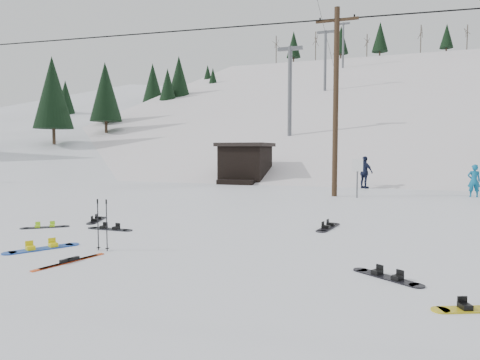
% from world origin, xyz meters
% --- Properties ---
extents(ground, '(200.00, 200.00, 0.00)m').
position_xyz_m(ground, '(0.00, 0.00, 0.00)').
color(ground, white).
rests_on(ground, ground).
extents(ski_slope, '(60.00, 85.24, 65.97)m').
position_xyz_m(ski_slope, '(0.00, 55.00, -12.00)').
color(ski_slope, white).
rests_on(ski_slope, ground).
extents(ridge_left, '(47.54, 95.03, 58.38)m').
position_xyz_m(ridge_left, '(-36.00, 48.00, -11.00)').
color(ridge_left, white).
rests_on(ridge_left, ground).
extents(treeline_left, '(20.00, 64.00, 10.00)m').
position_xyz_m(treeline_left, '(-34.00, 40.00, 0.00)').
color(treeline_left, black).
rests_on(treeline_left, ground).
extents(treeline_crest, '(50.00, 6.00, 10.00)m').
position_xyz_m(treeline_crest, '(0.00, 86.00, 0.00)').
color(treeline_crest, black).
rests_on(treeline_crest, ski_slope).
extents(utility_pole, '(2.00, 0.26, 9.00)m').
position_xyz_m(utility_pole, '(2.00, 14.00, 4.68)').
color(utility_pole, '#3A2819').
rests_on(utility_pole, ground).
extents(trail_sign, '(0.50, 0.09, 1.85)m').
position_xyz_m(trail_sign, '(3.10, 13.58, 1.27)').
color(trail_sign, '#595B60').
rests_on(trail_sign, ground).
extents(lift_hut, '(3.40, 4.10, 2.75)m').
position_xyz_m(lift_hut, '(-5.00, 20.94, 1.36)').
color(lift_hut, black).
rests_on(lift_hut, ground).
extents(lift_tower_near, '(2.20, 0.36, 8.00)m').
position_xyz_m(lift_tower_near, '(-4.00, 30.00, 7.86)').
color(lift_tower_near, '#595B60').
rests_on(lift_tower_near, ski_slope).
extents(lift_tower_mid, '(2.20, 0.36, 8.00)m').
position_xyz_m(lift_tower_mid, '(-4.00, 50.00, 14.36)').
color(lift_tower_mid, '#595B60').
rests_on(lift_tower_mid, ski_slope).
extents(lift_tower_far, '(2.20, 0.36, 8.00)m').
position_xyz_m(lift_tower_far, '(-4.00, 70.00, 20.86)').
color(lift_tower_far, '#595B60').
rests_on(lift_tower_far, ski_slope).
extents(hero_snowboard, '(0.99, 1.47, 0.12)m').
position_xyz_m(hero_snowboard, '(-2.77, 0.39, 0.03)').
color(hero_snowboard, '#1C49B6').
rests_on(hero_snowboard, ground).
extents(hero_skis, '(0.46, 1.61, 0.08)m').
position_xyz_m(hero_skis, '(-1.37, -0.31, 0.02)').
color(hero_skis, '#BB3D13').
rests_on(hero_skis, ground).
extents(ski_poles, '(0.32, 0.08, 1.15)m').
position_xyz_m(ski_poles, '(-1.39, 0.76, 0.59)').
color(ski_poles, black).
rests_on(ski_poles, ground).
extents(board_scatter_a, '(1.44, 0.27, 0.10)m').
position_xyz_m(board_scatter_a, '(-2.82, 2.93, 0.03)').
color(board_scatter_a, black).
rests_on(board_scatter_a, ground).
extents(board_scatter_b, '(0.70, 1.37, 0.10)m').
position_xyz_m(board_scatter_b, '(-4.15, 4.03, 0.03)').
color(board_scatter_b, black).
rests_on(board_scatter_b, ground).
extents(board_scatter_c, '(1.10, 0.91, 0.09)m').
position_xyz_m(board_scatter_c, '(-4.78, 2.54, 0.02)').
color(board_scatter_c, black).
rests_on(board_scatter_c, ground).
extents(board_scatter_d, '(1.21, 0.91, 0.10)m').
position_xyz_m(board_scatter_d, '(4.62, 0.72, 0.03)').
color(board_scatter_d, black).
rests_on(board_scatter_d, ground).
extents(board_scatter_e, '(1.27, 0.69, 0.10)m').
position_xyz_m(board_scatter_e, '(5.85, -0.43, 0.02)').
color(board_scatter_e, gold).
rests_on(board_scatter_e, ground).
extents(board_scatter_f, '(0.50, 1.63, 0.12)m').
position_xyz_m(board_scatter_f, '(2.95, 5.27, 0.03)').
color(board_scatter_f, black).
rests_on(board_scatter_f, ground).
extents(skier_teal, '(0.59, 0.41, 1.57)m').
position_xyz_m(skier_teal, '(8.32, 15.85, 0.78)').
color(skier_teal, '#0E638F').
rests_on(skier_teal, ground).
extents(skier_navy, '(1.16, 1.03, 1.89)m').
position_xyz_m(skier_navy, '(3.11, 18.86, 0.94)').
color(skier_navy, '#151C36').
rests_on(skier_navy, ground).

